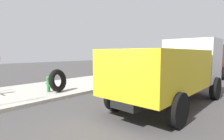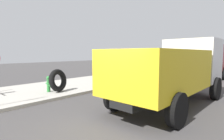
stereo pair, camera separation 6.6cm
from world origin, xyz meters
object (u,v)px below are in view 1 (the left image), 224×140
object	(u,v)px
fire_hydrant	(48,83)
dump_truck_blue	(213,60)
dump_truck_yellow	(174,68)
dump_truck_orange	(219,58)
loose_tire	(58,80)

from	to	relation	value
fire_hydrant	dump_truck_blue	xyz separation A→B (m)	(14.87, -5.06, 0.99)
dump_truck_yellow	dump_truck_orange	world-z (taller)	same
loose_tire	dump_truck_yellow	distance (m)	6.04
loose_tire	dump_truck_blue	distance (m)	15.29
dump_truck_yellow	loose_tire	bearing A→B (deg)	113.40
loose_tire	dump_truck_orange	world-z (taller)	dump_truck_orange
dump_truck_blue	dump_truck_orange	size ratio (longest dim) A/B	0.99
fire_hydrant	dump_truck_yellow	size ratio (longest dim) A/B	0.12
fire_hydrant	loose_tire	bearing A→B (deg)	-50.68
dump_truck_blue	fire_hydrant	bearing A→B (deg)	161.20
dump_truck_orange	dump_truck_yellow	bearing A→B (deg)	-175.04
loose_tire	dump_truck_orange	xyz separation A→B (m)	(22.27, -3.76, 0.82)
fire_hydrant	loose_tire	size ratio (longest dim) A/B	0.71
dump_truck_blue	dump_truck_yellow	bearing A→B (deg)	-176.06
loose_tire	dump_truck_blue	size ratio (longest dim) A/B	0.18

